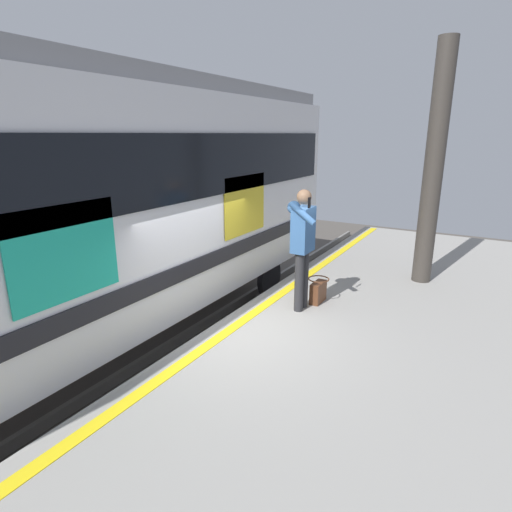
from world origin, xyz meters
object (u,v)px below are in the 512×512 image
train_carriage (100,196)px  station_column (434,167)px  passenger (302,240)px  handbag (318,291)px

train_carriage → station_column: (-3.72, 4.15, 0.33)m
passenger → station_column: bearing=148.9°
passenger → station_column: 2.91m
train_carriage → station_column: size_ratio=2.36×
train_carriage → station_column: 5.58m
train_carriage → passenger: bearing=116.7°
train_carriage → passenger: (-1.38, 2.73, -0.64)m
passenger → station_column: (-2.35, 1.41, 0.97)m
handbag → train_carriage: bearing=-58.5°
passenger → handbag: size_ratio=4.59×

